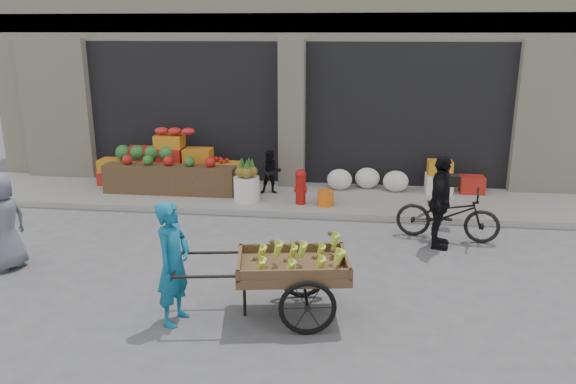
# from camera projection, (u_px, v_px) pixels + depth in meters

# --- Properties ---
(ground) EXTENTS (80.00, 80.00, 0.00)m
(ground) POSITION_uv_depth(u_px,v_px,m) (249.00, 286.00, 7.89)
(ground) COLOR #424244
(ground) RESTS_ON ground
(sidewalk) EXTENTS (18.00, 2.20, 0.12)m
(sidewalk) POSITION_uv_depth(u_px,v_px,m) (287.00, 198.00, 11.78)
(sidewalk) COLOR gray
(sidewalk) RESTS_ON ground
(building) EXTENTS (14.00, 6.45, 7.00)m
(building) POSITION_uv_depth(u_px,v_px,m) (306.00, 33.00, 14.60)
(building) COLOR beige
(building) RESTS_ON ground
(fruit_display) EXTENTS (3.10, 1.12, 1.24)m
(fruit_display) POSITION_uv_depth(u_px,v_px,m) (175.00, 163.00, 12.17)
(fruit_display) COLOR #B12118
(fruit_display) RESTS_ON sidewalk
(pineapple_bin) EXTENTS (0.52, 0.52, 0.50)m
(pineapple_bin) POSITION_uv_depth(u_px,v_px,m) (247.00, 189.00, 11.30)
(pineapple_bin) COLOR silver
(pineapple_bin) RESTS_ON sidewalk
(fire_hydrant) EXTENTS (0.22, 0.22, 0.71)m
(fire_hydrant) POSITION_uv_depth(u_px,v_px,m) (301.00, 185.00, 11.08)
(fire_hydrant) COLOR #A5140F
(fire_hydrant) RESTS_ON sidewalk
(orange_bucket) EXTENTS (0.32, 0.32, 0.30)m
(orange_bucket) POSITION_uv_depth(u_px,v_px,m) (326.00, 198.00, 11.04)
(orange_bucket) COLOR orange
(orange_bucket) RESTS_ON sidewalk
(right_bay_goods) EXTENTS (3.35, 0.60, 0.70)m
(right_bay_goods) POSITION_uv_depth(u_px,v_px,m) (412.00, 179.00, 11.93)
(right_bay_goods) COLOR silver
(right_bay_goods) RESTS_ON sidewalk
(seated_person) EXTENTS (0.51, 0.43, 0.93)m
(seated_person) POSITION_uv_depth(u_px,v_px,m) (271.00, 172.00, 11.77)
(seated_person) COLOR black
(seated_person) RESTS_ON sidewalk
(banana_cart) EXTENTS (2.44, 1.30, 0.97)m
(banana_cart) POSITION_uv_depth(u_px,v_px,m) (289.00, 263.00, 6.89)
(banana_cart) COLOR brown
(banana_cart) RESTS_ON ground
(vendor_woman) EXTENTS (0.48, 0.63, 1.54)m
(vendor_woman) POSITION_uv_depth(u_px,v_px,m) (173.00, 263.00, 6.72)
(vendor_woman) COLOR #105E81
(vendor_woman) RESTS_ON ground
(vendor_grey) EXTENTS (0.72, 0.85, 1.47)m
(vendor_grey) POSITION_uv_depth(u_px,v_px,m) (3.00, 222.00, 8.27)
(vendor_grey) COLOR slate
(vendor_grey) RESTS_ON ground
(bicycle) EXTENTS (1.80, 0.90, 0.90)m
(bicycle) POSITION_uv_depth(u_px,v_px,m) (448.00, 214.00, 9.53)
(bicycle) COLOR black
(bicycle) RESTS_ON ground
(cyclist) EXTENTS (0.54, 0.96, 1.55)m
(cyclist) POSITION_uv_depth(u_px,v_px,m) (440.00, 202.00, 9.08)
(cyclist) COLOR black
(cyclist) RESTS_ON ground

